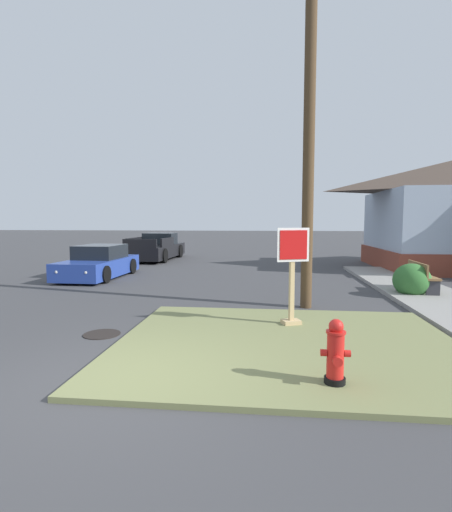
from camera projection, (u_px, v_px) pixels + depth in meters
The scene contains 11 objects.
ground_plane at pixel (117, 385), 5.19m from camera, with size 160.00×160.00×0.00m, color #3D3D3F.
grass_corner_patch at pixel (287, 344), 6.80m from camera, with size 5.94×4.97×0.08m, color olive.
sidewalk_strip at pixel (442, 303), 10.09m from camera, with size 2.20×15.10×0.12m, color gray.
fire_hydrant at pixel (335, 353), 5.01m from camera, with size 0.38×0.34×0.85m.
stop_sign at pixel (292, 279), 7.87m from camera, with size 0.65×0.39×1.97m.
manhole_cover at pixel (102, 334), 7.49m from camera, with size 0.70×0.70×0.02m, color black.
parked_sedan_blue at pixel (99, 263), 15.00m from camera, with size 1.94×4.13×1.25m.
pickup_truck_black at pixel (157, 249), 21.89m from camera, with size 2.22×5.29×1.48m.
street_bench at pixel (422, 275), 11.47m from camera, with size 0.45×1.62×0.85m.
utility_pole at pixel (310, 98), 9.36m from camera, with size 1.54×0.28×9.91m.
shrub_by_curb at pixel (412, 280), 11.16m from camera, with size 1.04×1.04×0.97m, color #32692F.
Camera 1 is at (2.00, -4.83, 2.19)m, focal length 27.23 mm.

